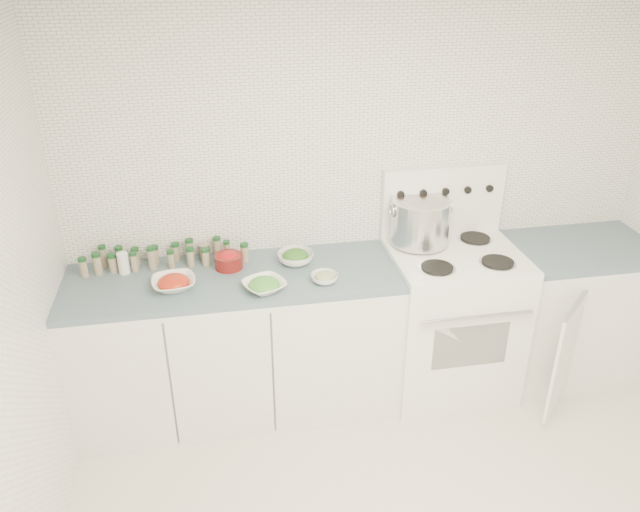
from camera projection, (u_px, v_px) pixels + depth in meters
The scene contains 13 objects.
room_walls at pixel (470, 254), 2.25m from camera, with size 3.54×3.04×2.52m.
counter_left at pixel (237, 343), 3.66m from camera, with size 1.85×0.62×0.90m.
stove at pixel (449, 315), 3.85m from camera, with size 0.76×0.70×1.36m.
counter_right at pixel (570, 309), 4.00m from camera, with size 0.89×0.90×0.90m.
stock_pot at pixel (420, 219), 3.68m from camera, with size 0.37×0.35×0.27m.
bowl_tomato at pixel (174, 283), 3.33m from camera, with size 0.26×0.26×0.08m.
bowl_snowpea at pixel (264, 285), 3.31m from camera, with size 0.29×0.29×0.07m.
bowl_broccoli at pixel (296, 257), 3.58m from camera, with size 0.28×0.28×0.08m.
bowl_zucchini at pixel (324, 278), 3.39m from camera, with size 0.18×0.18×0.06m.
bowl_pepper at pixel (229, 260), 3.53m from camera, with size 0.16×0.16×0.10m.
salt_canister at pixel (123, 263), 3.47m from camera, with size 0.06×0.06×0.12m, color white.
tin_can at pixel (204, 251), 3.63m from camera, with size 0.07×0.07×0.09m, color gray.
spice_cluster at pixel (158, 256), 3.54m from camera, with size 0.93×0.16×0.14m.
Camera 1 is at (-0.89, -1.87, 2.58)m, focal length 35.00 mm.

